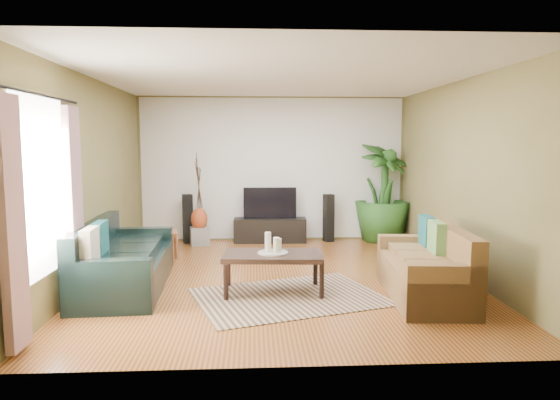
{
  "coord_description": "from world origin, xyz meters",
  "views": [
    {
      "loc": [
        -0.38,
        -6.67,
        1.84
      ],
      "look_at": [
        0.0,
        0.2,
        1.05
      ],
      "focal_mm": 32.0,
      "sensor_mm": 36.0,
      "label": 1
    }
  ],
  "objects": [
    {
      "name": "backwall_panel",
      "position": [
        0.0,
        2.74,
        1.35
      ],
      "size": [
        4.9,
        0.0,
        4.9
      ],
      "primitive_type": "plane",
      "rotation": [
        1.57,
        0.0,
        0.0
      ],
      "color": "white",
      "rests_on": "ground"
    },
    {
      "name": "wall_front",
      "position": [
        0.0,
        -2.75,
        1.35
      ],
      "size": [
        5.0,
        0.0,
        5.0
      ],
      "primitive_type": "plane",
      "rotation": [
        -1.57,
        0.0,
        0.0
      ],
      "color": "olive",
      "rests_on": "ground"
    },
    {
      "name": "wall_left",
      "position": [
        -2.5,
        0.0,
        1.35
      ],
      "size": [
        0.0,
        5.5,
        5.5
      ],
      "primitive_type": "plane",
      "rotation": [
        1.57,
        0.0,
        1.57
      ],
      "color": "olive",
      "rests_on": "ground"
    },
    {
      "name": "speaker_left",
      "position": [
        -1.58,
        2.5,
        0.45
      ],
      "size": [
        0.21,
        0.22,
        0.9
      ],
      "primitive_type": "cube",
      "rotation": [
        0.0,
        0.0,
        0.33
      ],
      "color": "black",
      "rests_on": "floor"
    },
    {
      "name": "area_rug",
      "position": [
        0.05,
        -0.88,
        0.01
      ],
      "size": [
        2.52,
        2.11,
        0.01
      ],
      "primitive_type": "cube",
      "rotation": [
        0.0,
        0.0,
        0.32
      ],
      "color": "tan",
      "rests_on": "floor"
    },
    {
      "name": "candle_mid",
      "position": [
        -0.1,
        -0.72,
        0.6
      ],
      "size": [
        0.08,
        0.08,
        0.19
      ],
      "primitive_type": "cylinder",
      "color": "beige",
      "rests_on": "candle_tray"
    },
    {
      "name": "potted_plant",
      "position": [
        2.06,
        2.5,
        0.93
      ],
      "size": [
        1.45,
        1.45,
        1.86
      ],
      "primitive_type": "imported",
      "rotation": [
        0.0,
        0.0,
        0.61
      ],
      "color": "#204C19",
      "rests_on": "floor"
    },
    {
      "name": "floor",
      "position": [
        0.0,
        0.0,
        0.0
      ],
      "size": [
        5.5,
        5.5,
        0.0
      ],
      "primitive_type": "plane",
      "color": "#995427",
      "rests_on": "ground"
    },
    {
      "name": "candle_short",
      "position": [
        -0.07,
        -0.62,
        0.59
      ],
      "size": [
        0.08,
        0.08,
        0.15
      ],
      "primitive_type": "cylinder",
      "color": "beige",
      "rests_on": "candle_tray"
    },
    {
      "name": "tv_stand",
      "position": [
        -0.06,
        2.5,
        0.22
      ],
      "size": [
        1.34,
        0.43,
        0.44
      ],
      "primitive_type": "cube",
      "rotation": [
        0.0,
        0.0,
        -0.03
      ],
      "color": "black",
      "rests_on": "floor"
    },
    {
      "name": "candle_tall",
      "position": [
        -0.2,
        -0.65,
        0.63
      ],
      "size": [
        0.08,
        0.08,
        0.24
      ],
      "primitive_type": "cylinder",
      "color": "beige",
      "rests_on": "candle_tray"
    },
    {
      "name": "side_table",
      "position": [
        -1.79,
        1.01,
        0.24
      ],
      "size": [
        0.51,
        0.51,
        0.48
      ],
      "primitive_type": "cube",
      "rotation": [
        0.0,
        0.0,
        0.16
      ],
      "color": "brown",
      "rests_on": "floor"
    },
    {
      "name": "speaker_right",
      "position": [
        1.04,
        2.5,
        0.44
      ],
      "size": [
        0.21,
        0.22,
        0.89
      ],
      "primitive_type": "cube",
      "rotation": [
        0.0,
        0.0,
        0.3
      ],
      "color": "black",
      "rests_on": "floor"
    },
    {
      "name": "wall_back",
      "position": [
        0.0,
        2.75,
        1.35
      ],
      "size": [
        5.0,
        0.0,
        5.0
      ],
      "primitive_type": "plane",
      "rotation": [
        1.57,
        0.0,
        0.0
      ],
      "color": "olive",
      "rests_on": "ground"
    },
    {
      "name": "window_pane",
      "position": [
        -2.48,
        -1.6,
        1.4
      ],
      "size": [
        0.0,
        1.8,
        1.8
      ],
      "primitive_type": "plane",
      "rotation": [
        1.57,
        0.0,
        1.57
      ],
      "color": "white",
      "rests_on": "ground"
    },
    {
      "name": "curtain_near",
      "position": [
        -2.43,
        -2.35,
        1.15
      ],
      "size": [
        0.08,
        0.35,
        2.2
      ],
      "primitive_type": "cube",
      "color": "gray",
      "rests_on": "ground"
    },
    {
      "name": "sofa_right",
      "position": [
        1.66,
        -0.96,
        0.42
      ],
      "size": [
        0.95,
        1.86,
        0.85
      ],
      "primitive_type": "cube",
      "rotation": [
        0.0,
        0.0,
        -1.65
      ],
      "color": "brown",
      "rests_on": "floor"
    },
    {
      "name": "vase",
      "position": [
        -1.34,
        2.3,
        0.47
      ],
      "size": [
        0.3,
        0.3,
        0.41
      ],
      "primitive_type": "ellipsoid",
      "color": "#9B3D1C",
      "rests_on": "pedestal"
    },
    {
      "name": "coffee_table",
      "position": [
        -0.14,
        -0.68,
        0.25
      ],
      "size": [
        1.25,
        0.74,
        0.49
      ],
      "primitive_type": "cube",
      "rotation": [
        0.0,
        0.0,
        -0.07
      ],
      "color": "black",
      "rests_on": "floor"
    },
    {
      "name": "sofa_left",
      "position": [
        -2.0,
        -0.36,
        0.42
      ],
      "size": [
        1.07,
        2.26,
        0.85
      ],
      "primitive_type": "cube",
      "rotation": [
        0.0,
        0.0,
        1.62
      ],
      "color": "black",
      "rests_on": "floor"
    },
    {
      "name": "curtain_far",
      "position": [
        -2.43,
        -0.85,
        1.15
      ],
      "size": [
        0.08,
        0.35,
        2.2
      ],
      "primitive_type": "cube",
      "color": "gray",
      "rests_on": "ground"
    },
    {
      "name": "pedestal",
      "position": [
        -1.34,
        2.3,
        0.16
      ],
      "size": [
        0.38,
        0.38,
        0.32
      ],
      "primitive_type": "cube",
      "rotation": [
        0.0,
        0.0,
        0.22
      ],
      "color": "gray",
      "rests_on": "floor"
    },
    {
      "name": "plant_pot",
      "position": [
        2.06,
        2.5,
        0.13
      ],
      "size": [
        0.34,
        0.34,
        0.27
      ],
      "primitive_type": "cylinder",
      "color": "black",
      "rests_on": "floor"
    },
    {
      "name": "curtain_rod",
      "position": [
        -2.43,
        -1.6,
        2.3
      ],
      "size": [
        0.03,
        1.9,
        0.03
      ],
      "primitive_type": "cylinder",
      "rotation": [
        1.57,
        0.0,
        0.0
      ],
      "color": "black",
      "rests_on": "ground"
    },
    {
      "name": "ceiling",
      "position": [
        0.0,
        0.0,
        2.7
      ],
      "size": [
        5.5,
        5.5,
        0.0
      ],
      "primitive_type": "plane",
      "rotation": [
        3.14,
        0.0,
        0.0
      ],
      "color": "white",
      "rests_on": "ground"
    },
    {
      "name": "television",
      "position": [
        -0.06,
        2.5,
        0.73
      ],
      "size": [
        0.98,
        0.05,
        0.58
      ],
      "primitive_type": "cube",
      "color": "black",
      "rests_on": "tv_stand"
    },
    {
      "name": "wall_right",
      "position": [
        2.5,
        0.0,
        1.35
      ],
      "size": [
        0.0,
        5.5,
        5.5
      ],
      "primitive_type": "plane",
      "rotation": [
        1.57,
        0.0,
        -1.57
      ],
      "color": "olive",
      "rests_on": "ground"
    },
    {
      "name": "candle_tray",
      "position": [
        -0.14,
        -0.68,
        0.5
      ],
      "size": [
        0.37,
        0.37,
        0.02
      ],
      "primitive_type": "cylinder",
      "color": "gray",
      "rests_on": "coffee_table"
    }
  ]
}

